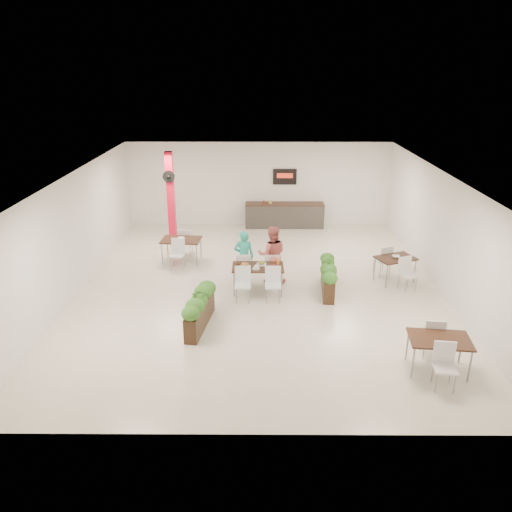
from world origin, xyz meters
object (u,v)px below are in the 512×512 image
at_px(diner_woman, 272,255).
at_px(planter_left, 200,307).
at_px(planter_right, 328,274).
at_px(side_table_c, 439,344).
at_px(diner_man, 244,257).
at_px(main_table, 258,270).
at_px(service_counter, 284,215).
at_px(side_table_a, 181,243).
at_px(red_column, 171,197).
at_px(side_table_b, 395,262).

height_order(diner_woman, planter_left, diner_woman).
distance_m(planter_left, planter_right, 3.88).
bearing_deg(planter_left, planter_right, 31.44).
xyz_separation_m(diner_woman, side_table_c, (3.27, -4.46, -0.22)).
bearing_deg(diner_man, planter_left, 69.25).
height_order(main_table, side_table_c, same).
xyz_separation_m(service_counter, side_table_a, (-3.43, -3.66, 0.14)).
distance_m(service_counter, planter_right, 5.93).
bearing_deg(red_column, service_counter, 25.00).
relative_size(red_column, planter_left, 1.72).
height_order(planter_right, side_table_c, planter_right).
bearing_deg(side_table_a, main_table, -38.42).
relative_size(main_table, planter_left, 0.87).
height_order(diner_woman, planter_right, diner_woman).
distance_m(diner_woman, planter_left, 3.19).
bearing_deg(planter_left, service_counter, 73.16).
xyz_separation_m(red_column, side_table_c, (6.66, -7.86, -1.02)).
bearing_deg(red_column, side_table_b, -25.81).
bearing_deg(side_table_b, diner_woman, 158.35).
height_order(planter_left, planter_right, planter_right).
height_order(red_column, planter_right, red_column).
relative_size(diner_man, side_table_b, 0.94).
relative_size(main_table, diner_man, 1.04).
xyz_separation_m(red_column, service_counter, (4.00, 1.86, -1.15)).
xyz_separation_m(main_table, side_table_b, (3.94, 0.70, -0.02)).
relative_size(diner_man, side_table_c, 0.94).
xyz_separation_m(diner_woman, side_table_b, (3.53, 0.04, -0.23)).
relative_size(diner_woman, planter_left, 0.91).
xyz_separation_m(main_table, diner_woman, (0.41, 0.65, 0.21)).
relative_size(service_counter, side_table_a, 1.82).
relative_size(red_column, side_table_b, 1.93).
bearing_deg(side_table_a, red_column, 112.04).
height_order(planter_right, side_table_b, planter_right).
bearing_deg(side_table_c, side_table_a, 141.65).
bearing_deg(side_table_c, planter_left, 166.49).
relative_size(service_counter, diner_woman, 1.77).
relative_size(side_table_a, side_table_b, 0.99).
bearing_deg(main_table, diner_man, 120.79).
relative_size(main_table, side_table_b, 0.98).
bearing_deg(red_column, planter_left, -75.02).
distance_m(red_column, service_counter, 4.56).
bearing_deg(red_column, diner_woman, -45.02).
xyz_separation_m(planter_right, side_table_c, (1.74, -3.86, 0.13)).
bearing_deg(planter_left, side_table_a, 103.89).
bearing_deg(diner_man, side_table_b, -179.68).
relative_size(red_column, diner_man, 2.05).
bearing_deg(diner_man, planter_right, 165.29).
bearing_deg(side_table_a, diner_man, -33.68).
distance_m(service_counter, main_table, 6.00).
distance_m(diner_man, side_table_c, 6.04).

